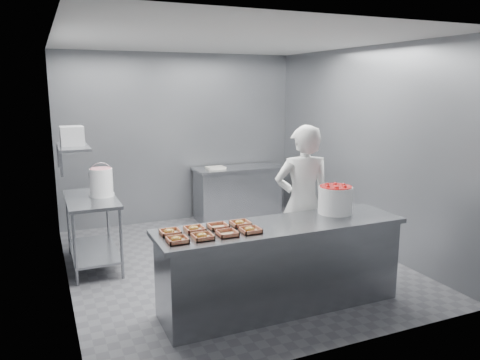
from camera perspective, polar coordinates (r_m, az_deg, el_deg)
name	(u,v)px	position (r m, az deg, el deg)	size (l,w,h in m)	color
floor	(231,262)	(6.21, -1.05, -10.01)	(4.50, 4.50, 0.00)	#4C4C51
ceiling	(231,40)	(5.80, -1.16, 16.66)	(4.50, 4.50, 0.00)	white
wall_back	(180,138)	(7.96, -7.30, 5.07)	(4.00, 0.04, 2.80)	slate
wall_left	(60,168)	(5.42, -21.06, 1.42)	(0.04, 4.50, 2.80)	slate
wall_right	(362,148)	(6.85, 14.59, 3.77)	(0.04, 4.50, 2.80)	slate
service_counter	(281,266)	(4.91, 5.04, -10.35)	(2.60, 0.70, 0.90)	slate
prep_table	(92,221)	(6.20, -17.55, -4.81)	(0.60, 1.20, 0.90)	slate
back_counter	(238,193)	(8.09, -0.30, -1.55)	(1.50, 0.60, 0.90)	slate
wall_shelf	(73,146)	(6.00, -19.72, 3.87)	(0.35, 0.90, 0.03)	slate
tray_0	(177,240)	(4.24, -7.69, -7.21)	(0.19, 0.18, 0.06)	tan
tray_1	(202,236)	(4.31, -4.59, -6.85)	(0.19, 0.18, 0.06)	tan
tray_2	(227,233)	(4.39, -1.57, -6.51)	(0.19, 0.18, 0.04)	tan
tray_3	(250,230)	(4.48, 1.26, -6.10)	(0.19, 0.18, 0.06)	tan
tray_4	(170,232)	(4.46, -8.54, -6.29)	(0.19, 0.18, 0.06)	tan
tray_5	(194,229)	(4.53, -5.59, -5.96)	(0.19, 0.18, 0.06)	tan
tray_6	(218,226)	(4.60, -2.69, -5.66)	(0.19, 0.18, 0.04)	tan
tray_7	(240,223)	(4.69, 0.03, -5.29)	(0.19, 0.18, 0.06)	tan
worker	(302,203)	(5.55, 7.62, -2.78)	(0.67, 0.44, 1.84)	white
strawberry_tub	(335,199)	(5.20, 11.54, -2.26)	(0.37, 0.37, 0.31)	white
glaze_bucket	(101,182)	(6.12, -16.55, -0.20)	(0.30, 0.28, 0.43)	white
bucket_lid	(102,194)	(6.20, -16.51, -1.70)	(0.31, 0.31, 0.02)	white
rag	(101,194)	(6.27, -16.59, -1.59)	(0.14, 0.12, 0.02)	#CCB28C
appliance	(72,136)	(6.00, -19.81, 5.09)	(0.27, 0.30, 0.23)	gray
paper_stack	(216,168)	(7.85, -2.98, 1.50)	(0.30, 0.22, 0.04)	silver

